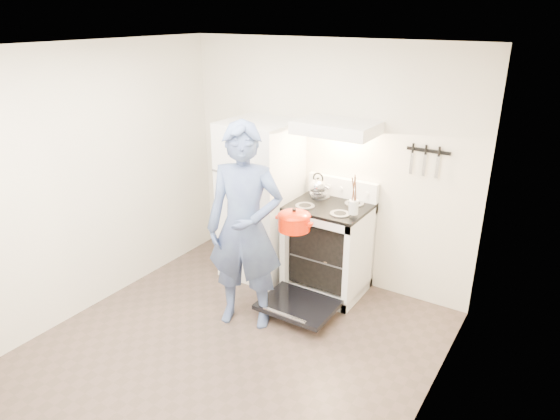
{
  "coord_description": "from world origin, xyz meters",
  "views": [
    {
      "loc": [
        2.26,
        -2.65,
        2.73
      ],
      "look_at": [
        -0.05,
        1.0,
        1.0
      ],
      "focal_mm": 32.0,
      "sensor_mm": 36.0,
      "label": 1
    }
  ],
  "objects_px": {
    "stove_body": "(328,250)",
    "person": "(245,228)",
    "refrigerator": "(261,200)",
    "dutch_oven": "(294,223)",
    "tea_kettle": "(318,185)"
  },
  "relations": [
    {
      "from": "person",
      "to": "tea_kettle",
      "type": "bearing_deg",
      "value": 59.23
    },
    {
      "from": "person",
      "to": "refrigerator",
      "type": "bearing_deg",
      "value": 95.51
    },
    {
      "from": "stove_body",
      "to": "person",
      "type": "xyz_separation_m",
      "value": [
        -0.38,
        -0.9,
        0.49
      ]
    },
    {
      "from": "refrigerator",
      "to": "tea_kettle",
      "type": "distance_m",
      "value": 0.67
    },
    {
      "from": "tea_kettle",
      "to": "dutch_oven",
      "type": "relative_size",
      "value": 0.74
    },
    {
      "from": "refrigerator",
      "to": "dutch_oven",
      "type": "distance_m",
      "value": 1.0
    },
    {
      "from": "refrigerator",
      "to": "person",
      "type": "distance_m",
      "value": 0.97
    },
    {
      "from": "refrigerator",
      "to": "person",
      "type": "height_order",
      "value": "person"
    },
    {
      "from": "tea_kettle",
      "to": "refrigerator",
      "type": "bearing_deg",
      "value": -166.49
    },
    {
      "from": "tea_kettle",
      "to": "stove_body",
      "type": "bearing_deg",
      "value": -31.06
    },
    {
      "from": "refrigerator",
      "to": "dutch_oven",
      "type": "height_order",
      "value": "refrigerator"
    },
    {
      "from": "refrigerator",
      "to": "dutch_oven",
      "type": "bearing_deg",
      "value": -38.02
    },
    {
      "from": "stove_body",
      "to": "refrigerator",
      "type": "bearing_deg",
      "value": -178.23
    },
    {
      "from": "tea_kettle",
      "to": "dutch_oven",
      "type": "distance_m",
      "value": 0.78
    },
    {
      "from": "stove_body",
      "to": "dutch_oven",
      "type": "distance_m",
      "value": 0.82
    }
  ]
}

